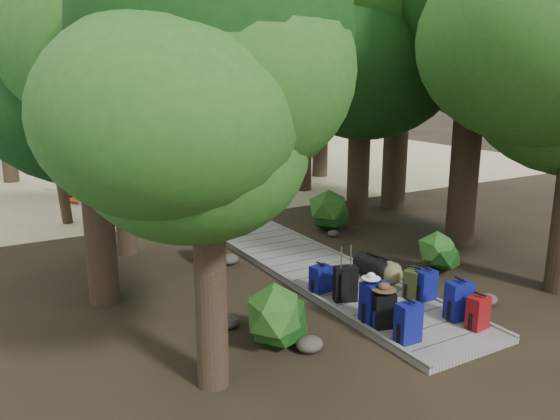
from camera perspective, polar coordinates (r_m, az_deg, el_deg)
ground at (r=12.74m, az=2.57°, el=-5.75°), size 120.00×120.00×0.00m
sand_beach at (r=27.25m, az=-15.73°, el=4.28°), size 40.00×22.00×0.02m
boardwalk at (r=13.53m, az=0.31°, el=-4.29°), size 2.00×12.00×0.12m
backpack_left_a at (r=9.08m, az=13.27°, el=-11.19°), size 0.39×0.28×0.72m
backpack_left_b at (r=9.49m, az=10.75°, el=-10.05°), size 0.43×0.35×0.68m
backpack_left_c at (r=9.63m, az=9.79°, el=-9.24°), size 0.43×0.31×0.80m
backpack_left_d at (r=10.82m, az=4.28°, el=-7.05°), size 0.42×0.33×0.59m
backpack_right_a at (r=9.87m, az=20.00°, el=-9.88°), size 0.38×0.29×0.63m
backpack_right_b at (r=10.09m, az=18.17°, el=-8.81°), size 0.46×0.35×0.75m
backpack_right_c at (r=10.80m, az=15.00°, el=-7.42°), size 0.37×0.26×0.63m
backpack_right_d at (r=10.88m, az=13.79°, el=-7.27°), size 0.48×0.42×0.60m
duffel_right_khaki at (r=11.64m, az=10.63°, el=-6.10°), size 0.50×0.71×0.45m
duffel_right_black at (r=11.75m, az=9.70°, el=-5.83°), size 0.51×0.77×0.47m
suitcase_on_boardwalk at (r=10.44m, az=6.84°, el=-7.66°), size 0.49×0.37×0.67m
lone_suitcase_on_sand at (r=19.88m, az=-9.30°, el=2.13°), size 0.42×0.31×0.58m
hat_brown at (r=9.33m, az=10.80°, el=-7.80°), size 0.41×0.41×0.12m
hat_white at (r=9.44m, az=9.50°, el=-6.76°), size 0.32×0.32×0.11m
kayak at (r=20.35m, az=-21.19°, el=1.29°), size 1.58×3.41×0.33m
sun_lounger at (r=22.13m, az=-4.74°, el=3.39°), size 0.69×1.73×0.54m
tree_right_b at (r=14.60m, az=19.73°, el=16.70°), size 5.82×5.82×10.39m
tree_right_c at (r=15.91m, az=8.57°, el=14.91°), size 5.33×5.33×9.23m
tree_right_d at (r=18.20m, az=12.56°, el=17.88°), size 6.18×6.18×11.32m
tree_right_e at (r=20.63m, az=2.53°, el=14.92°), size 5.20×5.20×9.36m
tree_right_f at (r=23.72m, az=4.38°, el=14.99°), size 5.36×5.36×9.56m
tree_left_a at (r=7.09m, az=-7.67°, el=4.90°), size 3.81×3.81×6.35m
tree_left_b at (r=10.48m, az=-19.44°, el=12.09°), size 4.54×4.54×8.17m
tree_left_c at (r=13.39m, az=-16.54°, el=10.16°), size 4.07×4.07×7.08m
tree_back_a at (r=25.52m, az=-19.00°, el=13.87°), size 5.35×5.35×9.25m
tree_back_b at (r=26.89m, az=-11.68°, el=13.72°), size 4.89×4.89×8.73m
tree_back_c at (r=28.00m, az=-5.25°, el=14.98°), size 5.42×5.42×9.76m
palm_right_a at (r=18.80m, az=-1.28°, el=13.67°), size 4.96×4.96×8.46m
palm_right_b at (r=24.25m, az=-2.52°, el=14.30°), size 4.65×4.65×8.98m
palm_right_c at (r=24.77m, az=-9.45°, el=10.94°), size 3.92×3.92×6.23m
palm_left_a at (r=16.84m, az=-23.01°, el=9.48°), size 4.16×4.16×6.62m
rock_left_a at (r=8.92m, az=3.10°, el=-13.83°), size 0.45×0.40×0.25m
rock_left_b at (r=9.72m, az=-5.37°, el=-11.57°), size 0.38×0.34×0.21m
rock_left_c at (r=12.79m, az=-5.33°, el=-5.15°), size 0.45×0.40×0.25m
rock_left_d at (r=14.72m, az=-11.83°, el=-3.00°), size 0.30×0.27×0.17m
rock_right_a at (r=11.28m, az=20.86°, el=-8.73°), size 0.40×0.36×0.22m
rock_right_b at (r=13.05m, az=16.18°, el=-5.15°), size 0.52×0.47×0.29m
rock_right_c at (r=14.99m, az=5.57°, el=-2.45°), size 0.32×0.29×0.17m
shrub_left_a at (r=8.95m, az=-0.11°, el=-10.97°), size 1.13×1.13×1.01m
shrub_left_b at (r=12.89m, az=-7.68°, el=-3.95°), size 0.80×0.80×0.72m
shrub_left_c at (r=15.99m, az=-14.89°, el=-0.42°), size 1.03×1.03×0.93m
shrub_right_a at (r=12.55m, az=16.59°, el=-4.54°), size 0.97×0.97×0.87m
shrub_right_b at (r=15.65m, az=4.95°, el=0.04°), size 1.24×1.24×1.11m
shrub_right_c at (r=18.11m, az=-1.96°, el=1.41°), size 0.85×0.85×0.76m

